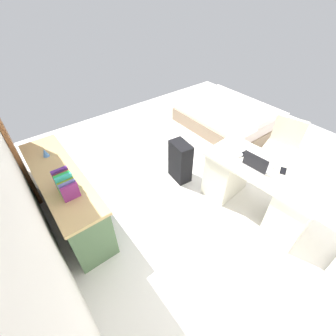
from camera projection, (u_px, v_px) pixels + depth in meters
ground_plane at (208, 174)px, 3.88m from camera, size 5.89×5.89×0.00m
wall_back at (9, 174)px, 1.86m from camera, size 4.04×0.10×2.70m
door_wooden at (4, 130)px, 3.00m from camera, size 0.88×0.05×2.04m
desk at (258, 188)px, 3.08m from camera, size 1.49×0.77×0.75m
office_chair at (279, 152)px, 3.64m from camera, size 0.56×0.56×0.94m
credenza at (67, 196)px, 2.99m from camera, size 1.80×0.48×0.76m
bed at (228, 117)px, 4.85m from camera, size 1.90×1.40×0.58m
suitcase_black at (180, 161)px, 3.61m from camera, size 0.38×0.26×0.65m
laptop at (257, 164)px, 2.82m from camera, size 0.33×0.24×0.21m
computer_mouse at (240, 155)px, 3.01m from camera, size 0.07×0.10×0.03m
cell_phone_near_laptop at (283, 171)px, 2.80m from camera, size 0.12×0.15×0.01m
cell_phone_by_mouse at (244, 154)px, 3.05m from camera, size 0.07×0.14×0.01m
book_row at (66, 184)px, 2.46m from camera, size 0.27×0.17×0.24m
figurine_small at (45, 153)px, 2.97m from camera, size 0.08×0.08×0.11m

